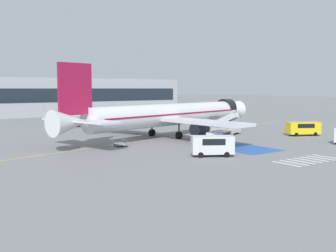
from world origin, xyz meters
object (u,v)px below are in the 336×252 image
(ground_crew_0, at_px, (202,134))
(terminal_building, at_px, (33,97))
(traffic_cone_1, at_px, (198,138))
(ground_crew_1, at_px, (205,131))
(fuel_tanker, at_px, (82,118))
(baggage_cart, at_px, (120,144))
(service_van_0, at_px, (303,128))
(ground_crew_2, at_px, (227,131))
(traffic_cone_0, at_px, (211,135))
(boarding_stairs_forward, at_px, (225,128))
(airliner, at_px, (169,115))
(service_van_2, at_px, (212,144))
(service_van_3, at_px, (220,136))

(ground_crew_0, relative_size, terminal_building, 0.02)
(ground_crew_0, distance_m, traffic_cone_1, 1.11)
(ground_crew_1, bearing_deg, ground_crew_0, -137.50)
(fuel_tanker, height_order, baggage_cart, fuel_tanker)
(service_van_0, xyz_separation_m, traffic_cone_1, (-17.19, 6.52, -1.05))
(terminal_building, bearing_deg, ground_crew_2, -80.42)
(ground_crew_0, xyz_separation_m, ground_crew_1, (3.25, 2.93, -0.03))
(traffic_cone_0, bearing_deg, fuel_tanker, 108.93)
(traffic_cone_1, bearing_deg, baggage_cart, 175.62)
(boarding_stairs_forward, xyz_separation_m, traffic_cone_1, (-8.87, -3.17, -0.67))
(airliner, height_order, baggage_cart, airliner)
(boarding_stairs_forward, relative_size, traffic_cone_0, 9.11)
(traffic_cone_1, bearing_deg, ground_crew_2, 0.59)
(ground_crew_1, bearing_deg, service_van_2, -128.40)
(terminal_building, bearing_deg, traffic_cone_0, -82.33)
(service_van_2, bearing_deg, ground_crew_2, -18.09)
(service_van_3, bearing_deg, terminal_building, -22.28)
(traffic_cone_0, bearing_deg, service_van_3, -123.29)
(traffic_cone_1, bearing_deg, boarding_stairs_forward, 19.65)
(ground_crew_0, distance_m, terminal_building, 67.05)
(airliner, height_order, terminal_building, airliner)
(boarding_stairs_forward, bearing_deg, traffic_cone_1, -173.50)
(ground_crew_2, height_order, terminal_building, terminal_building)
(airliner, height_order, service_van_2, airliner)
(baggage_cart, relative_size, ground_crew_1, 1.80)
(service_van_0, relative_size, ground_crew_1, 3.53)
(service_van_0, bearing_deg, baggage_cart, -76.61)
(baggage_cart, xyz_separation_m, traffic_cone_1, (12.94, -0.99, 0.03))
(ground_crew_1, bearing_deg, fuel_tanker, 108.64)
(ground_crew_2, bearing_deg, service_van_2, 59.49)
(fuel_tanker, bearing_deg, airliner, -173.94)
(boarding_stairs_forward, distance_m, service_van_0, 12.78)
(service_van_0, xyz_separation_m, baggage_cart, (-30.13, 7.51, -1.08))
(fuel_tanker, bearing_deg, terminal_building, -5.11)
(airliner, xyz_separation_m, fuel_tanker, (-4.11, 24.86, -1.82))
(service_van_2, xyz_separation_m, ground_crew_2, (14.67, 12.45, -0.44))
(airliner, bearing_deg, baggage_cart, -82.97)
(baggage_cart, height_order, ground_crew_1, ground_crew_1)
(ground_crew_0, bearing_deg, service_van_0, -17.44)
(airliner, xyz_separation_m, boarding_stairs_forward, (10.64, -1.93, -2.61))
(traffic_cone_0, distance_m, terminal_building, 65.18)
(terminal_building, bearing_deg, ground_crew_0, -85.88)
(boarding_stairs_forward, distance_m, ground_crew_0, 9.72)
(service_van_0, bearing_deg, fuel_tanker, -120.30)
(ground_crew_1, bearing_deg, service_van_3, -117.24)
(ground_crew_2, bearing_deg, fuel_tanker, -48.63)
(boarding_stairs_forward, bearing_deg, ground_crew_2, -142.47)
(fuel_tanker, relative_size, baggage_cart, 3.23)
(fuel_tanker, relative_size, ground_crew_1, 5.83)
(service_van_3, bearing_deg, ground_crew_0, -35.11)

